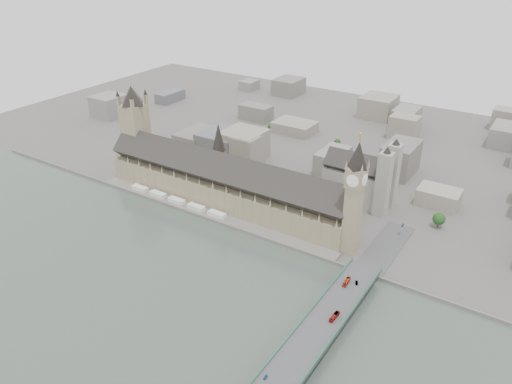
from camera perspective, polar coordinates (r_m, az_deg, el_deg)
The scene contains 19 objects.
ground at distance 485.61m, azimuth -4.92°, elevation -2.29°, with size 900.00×900.00×0.00m, color #595651.
river_thames at distance 392.57m, azimuth -20.00°, elevation -12.25°, with size 600.00×600.00×0.00m, color #414C44.
embankment_wall at distance 474.78m, azimuth -6.03°, elevation -2.88°, with size 600.00×1.50×3.00m, color slate.
river_terrace at distance 480.04m, azimuth -5.47°, elevation -2.55°, with size 270.00×15.00×2.00m, color slate.
terrace_tents at distance 501.98m, azimuth -9.06°, elevation -0.97°, with size 118.00×7.00×4.00m.
palace_of_westminster at distance 488.69m, azimuth -3.63°, elevation 0.99°, with size 265.00×40.73×55.44m.
elizabeth_tower at distance 403.84m, azimuth 11.22°, elevation 0.10°, with size 17.00×17.00×107.50m.
victoria_tower at distance 556.10m, azimuth -13.63°, elevation 7.26°, with size 30.00×30.00×100.00m.
central_tower at distance 484.31m, azimuth -4.27°, elevation 5.28°, with size 13.00×13.00×48.00m.
westminster_bridge at distance 352.55m, azimuth 7.90°, elevation -14.67°, with size 25.00×325.00×10.25m, color #474749.
bridge_parapets at distance 319.43m, azimuth 4.30°, elevation -18.52°, with size 25.00×235.00×1.15m, color #335D4D, non-canonical shape.
westminster_abbey at distance 500.09m, azimuth 11.90°, elevation 1.36°, with size 68.00×36.00×64.00m.
city_skyline_inland at distance 669.94m, azimuth 7.92°, elevation 7.93°, with size 720.00×360.00×38.00m, color gray, non-canonical shape.
park_trees at distance 529.94m, azimuth -1.89°, elevation 1.41°, with size 110.00×30.00×15.00m, color #1B4117, non-canonical shape.
red_bus_north at distance 379.42m, azimuth 10.31°, elevation -10.07°, with size 2.57×11.00×3.06m, color red.
red_bus_south at distance 348.50m, azimuth 8.94°, elevation -13.89°, with size 2.62×11.18×3.11m, color #9F1D13.
car_blue at distance 309.21m, azimuth 1.09°, elevation -20.40°, with size 1.49×3.70×1.26m, color #164D92.
car_silver at distance 381.21m, azimuth 11.43°, elevation -10.13°, with size 1.64×4.71×1.55m, color gray.
car_approach at distance 460.08m, azimuth 16.41°, elevation -3.66°, with size 2.01×4.95×1.44m, color gray.
Camera 1 is at (263.03, -330.09, 240.15)m, focal length 35.00 mm.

